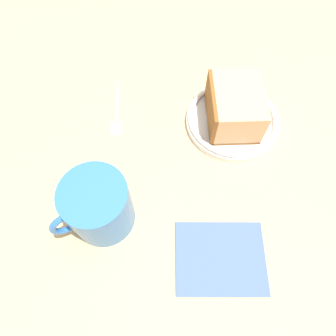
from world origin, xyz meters
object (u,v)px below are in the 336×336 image
at_px(small_plate, 232,120).
at_px(cake_slice, 235,107).
at_px(folded_napkin, 221,258).
at_px(tea_mug, 98,207).
at_px(teaspoon, 116,118).

xyz_separation_m(small_plate, cake_slice, (0.00, 0.00, 0.04)).
distance_m(small_plate, folded_napkin, 0.24).
bearing_deg(folded_napkin, cake_slice, -84.37).
bearing_deg(small_plate, folded_napkin, 94.98).
xyz_separation_m(small_plate, tea_mug, (0.16, 0.22, 0.04)).
xyz_separation_m(small_plate, teaspoon, (0.20, 0.04, -0.01)).
bearing_deg(teaspoon, cake_slice, -168.44).
bearing_deg(small_plate, tea_mug, 53.84).
bearing_deg(folded_napkin, tea_mug, -5.26).
xyz_separation_m(cake_slice, folded_napkin, (-0.02, 0.24, -0.04)).
height_order(teaspoon, folded_napkin, teaspoon).
bearing_deg(teaspoon, tea_mug, 102.88).
bearing_deg(tea_mug, small_plate, -126.16).
xyz_separation_m(small_plate, folded_napkin, (-0.02, 0.24, -0.01)).
bearing_deg(folded_napkin, small_plate, -85.02).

